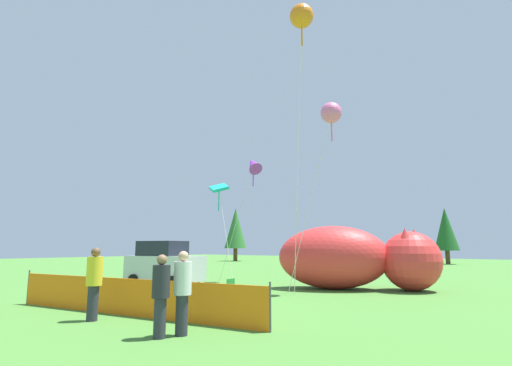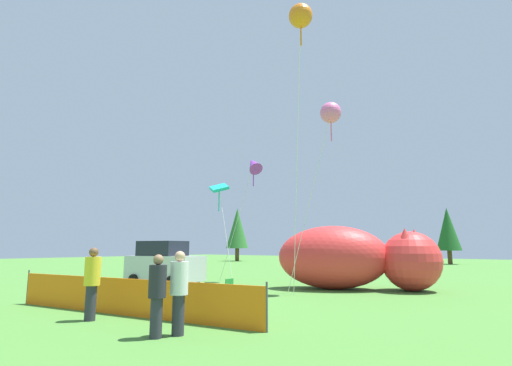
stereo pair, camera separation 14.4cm
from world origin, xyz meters
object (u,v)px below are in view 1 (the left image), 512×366
spectator_in_red_shirt (94,280)px  parked_car (164,264)px  kite_teal_diamond (219,189)px  spectator_in_green_shirt (182,289)px  inflatable_cat (353,260)px  spectator_in_yellow_shirt (161,292)px  kite_orange_flower (302,17)px  kite_pink_octopus (331,113)px  folding_chair (234,290)px  kite_purple_delta (253,165)px

spectator_in_red_shirt → parked_car: bearing=130.0°
kite_teal_diamond → spectator_in_green_shirt: bearing=-50.0°
inflatable_cat → spectator_in_yellow_shirt: inflatable_cat is taller
spectator_in_yellow_shirt → spectator_in_green_shirt: spectator_in_green_shirt is taller
inflatable_cat → spectator_in_green_shirt: bearing=-108.8°
parked_car → spectator_in_yellow_shirt: 11.83m
spectator_in_green_shirt → spectator_in_red_shirt: 3.21m
inflatable_cat → spectator_in_red_shirt: bearing=-124.7°
parked_car → kite_orange_flower: 13.21m
spectator_in_yellow_shirt → kite_pink_octopus: size_ratio=0.21×
inflatable_cat → spectator_in_green_shirt: size_ratio=3.99×
spectator_in_yellow_shirt → kite_teal_diamond: size_ratio=0.32×
folding_chair → kite_orange_flower: kite_orange_flower is taller
kite_orange_flower → kite_pink_octopus: kite_orange_flower is taller
spectator_in_red_shirt → kite_teal_diamond: (-4.86, 9.89, 4.01)m
spectator_in_red_shirt → kite_pink_octopus: (2.27, 9.50, 6.74)m
spectator_in_red_shirt → kite_orange_flower: (2.37, 7.00, 10.13)m
kite_orange_flower → kite_teal_diamond: bearing=158.2°
kite_purple_delta → folding_chair: bearing=-55.5°
spectator_in_yellow_shirt → kite_purple_delta: bearing=120.6°
spectator_in_green_shirt → kite_pink_octopus: (-0.92, 9.21, 6.78)m
kite_orange_flower → folding_chair: bearing=-121.0°
parked_car → kite_pink_octopus: bearing=4.0°
spectator_in_green_shirt → kite_teal_diamond: kite_teal_diamond is taller
kite_teal_diamond → kite_purple_delta: 2.75m
folding_chair → spectator_in_red_shirt: spectator_in_red_shirt is taller
kite_pink_octopus → parked_car: bearing=-165.3°
parked_car → spectator_in_green_shirt: 11.67m
folding_chair → kite_purple_delta: bearing=116.6°
folding_chair → kite_pink_octopus: kite_pink_octopus is taller
inflatable_cat → kite_teal_diamond: size_ratio=1.34×
spectator_in_green_shirt → kite_purple_delta: kite_purple_delta is taller
spectator_in_red_shirt → spectator_in_green_shirt: bearing=5.2°
spectator_in_yellow_shirt → kite_orange_flower: bearing=95.3°
folding_chair → kite_teal_diamond: size_ratio=0.15×
folding_chair → kite_purple_delta: kite_purple_delta is taller
inflatable_cat → spectator_in_green_shirt: 11.29m
inflatable_cat → spectator_in_red_shirt: 11.72m
folding_chair → spectator_in_green_shirt: spectator_in_green_shirt is taller
parked_car → kite_pink_octopus: (8.40, 2.20, 6.72)m
spectator_in_red_shirt → kite_orange_flower: 12.54m
spectator_in_yellow_shirt → spectator_in_red_shirt: 3.04m
kite_teal_diamond → kite_purple_delta: size_ratio=0.75×
spectator_in_red_shirt → spectator_in_yellow_shirt: bearing=-3.5°
kite_orange_flower → kite_purple_delta: (-6.52, 4.99, -4.49)m
spectator_in_green_shirt → kite_purple_delta: bearing=122.1°
parked_car → spectator_in_red_shirt: bearing=-60.7°
kite_purple_delta → spectator_in_yellow_shirt: bearing=-59.4°
inflatable_cat → kite_pink_octopus: kite_pink_octopus is taller
parked_car → inflatable_cat: size_ratio=0.56×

